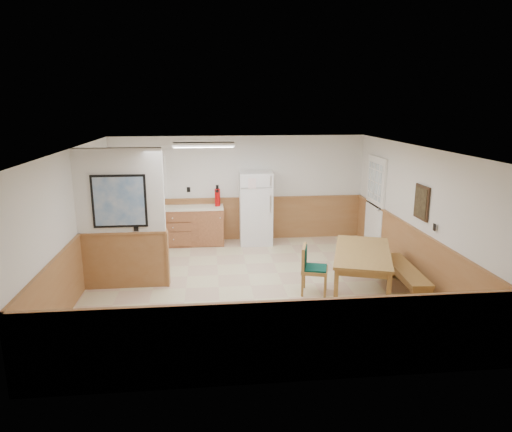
{
  "coord_description": "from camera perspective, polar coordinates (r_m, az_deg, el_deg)",
  "views": [
    {
      "loc": [
        -0.71,
        -7.73,
        3.22
      ],
      "look_at": [
        0.14,
        0.4,
        1.21
      ],
      "focal_mm": 32.0,
      "sensor_mm": 36.0,
      "label": 1
    }
  ],
  "objects": [
    {
      "name": "ceiling",
      "position": [
        7.8,
        -0.7,
        8.54
      ],
      "size": [
        6.0,
        6.0,
        0.02
      ],
      "primitive_type": "cube",
      "color": "white",
      "rests_on": "back_wall"
    },
    {
      "name": "kitchen_counter",
      "position": [
        10.78,
        -8.39,
        -1.14
      ],
      "size": [
        2.2,
        0.61,
        1.0
      ],
      "color": "#9E5C38",
      "rests_on": "ground"
    },
    {
      "name": "kitchen_window",
      "position": [
        10.92,
        -13.22,
        4.68
      ],
      "size": [
        0.8,
        0.04,
        1.0
      ],
      "color": "white",
      "rests_on": "back_wall"
    },
    {
      "name": "fire_extinguisher",
      "position": [
        10.64,
        -4.84,
        2.41
      ],
      "size": [
        0.13,
        0.13,
        0.5
      ],
      "rotation": [
        0.0,
        0.0,
        0.07
      ],
      "color": "#AF090A",
      "rests_on": "kitchen_counter"
    },
    {
      "name": "refrigerator",
      "position": [
        10.68,
        -0.03,
        1.02
      ],
      "size": [
        0.77,
        0.73,
        1.7
      ],
      "rotation": [
        0.0,
        0.0,
        -0.03
      ],
      "color": "white",
      "rests_on": "ground"
    },
    {
      "name": "left_wall",
      "position": [
        8.3,
        -21.77,
        -0.9
      ],
      "size": [
        0.02,
        6.0,
        2.5
      ],
      "primitive_type": "cube",
      "color": "white",
      "rests_on": "ground"
    },
    {
      "name": "wainscot_back",
      "position": [
        11.07,
        -2.08,
        -0.39
      ],
      "size": [
        6.0,
        0.04,
        1.0
      ],
      "primitive_type": "cube",
      "color": "#9E6D3F",
      "rests_on": "ground"
    },
    {
      "name": "wainscot_left",
      "position": [
        8.5,
        -21.19,
        -5.79
      ],
      "size": [
        0.04,
        6.0,
        1.0
      ],
      "primitive_type": "cube",
      "color": "#9E6D3F",
      "rests_on": "ground"
    },
    {
      "name": "exterior_door",
      "position": [
        10.53,
        14.62,
        1.5
      ],
      "size": [
        0.07,
        1.02,
        2.15
      ],
      "color": "white",
      "rests_on": "ground"
    },
    {
      "name": "fluorescent_fixture",
      "position": [
        9.06,
        -6.57,
        8.85
      ],
      "size": [
        1.2,
        0.3,
        0.09
      ],
      "color": "white",
      "rests_on": "ceiling"
    },
    {
      "name": "ground",
      "position": [
        8.4,
        -0.65,
        -8.69
      ],
      "size": [
        6.0,
        6.0,
        0.0
      ],
      "primitive_type": "plane",
      "color": "beige",
      "rests_on": "ground"
    },
    {
      "name": "wainscot_right",
      "position": [
        8.99,
        18.69,
        -4.54
      ],
      "size": [
        0.04,
        6.0,
        1.0
      ],
      "primitive_type": "cube",
      "color": "#9E6D3F",
      "rests_on": "ground"
    },
    {
      "name": "dining_table",
      "position": [
        8.13,
        13.17,
        -4.91
      ],
      "size": [
        1.45,
        2.04,
        0.75
      ],
      "rotation": [
        0.0,
        0.0,
        -0.32
      ],
      "color": "#A9803E",
      "rests_on": "ground"
    },
    {
      "name": "wall_painting",
      "position": [
        8.46,
        19.98,
        1.61
      ],
      "size": [
        0.04,
        0.5,
        0.6
      ],
      "color": "#362315",
      "rests_on": "right_wall"
    },
    {
      "name": "dining_chair",
      "position": [
        7.99,
        6.74,
        -6.2
      ],
      "size": [
        0.71,
        0.57,
        0.85
      ],
      "rotation": [
        0.0,
        0.0,
        -0.29
      ],
      "color": "#A9803E",
      "rests_on": "ground"
    },
    {
      "name": "soap_bottle",
      "position": [
        10.76,
        -13.55,
        1.6
      ],
      "size": [
        0.08,
        0.08,
        0.22
      ],
      "primitive_type": "cylinder",
      "rotation": [
        0.0,
        0.0,
        -0.12
      ],
      "color": "#19893E",
      "rests_on": "kitchen_counter"
    },
    {
      "name": "partition_wall",
      "position": [
        8.31,
        -16.43,
        -0.57
      ],
      "size": [
        1.5,
        0.2,
        2.5
      ],
      "color": "white",
      "rests_on": "ground"
    },
    {
      "name": "dining_bench",
      "position": [
        8.42,
        18.12,
        -6.84
      ],
      "size": [
        0.48,
        1.67,
        0.45
      ],
      "rotation": [
        0.0,
        0.0,
        -0.07
      ],
      "color": "#A9803E",
      "rests_on": "ground"
    },
    {
      "name": "back_wall",
      "position": [
        10.93,
        -2.12,
        3.45
      ],
      "size": [
        6.0,
        0.02,
        2.5
      ],
      "primitive_type": "cube",
      "color": "white",
      "rests_on": "ground"
    },
    {
      "name": "right_wall",
      "position": [
        8.8,
        19.18,
        0.12
      ],
      "size": [
        0.02,
        6.0,
        2.5
      ],
      "primitive_type": "cube",
      "color": "white",
      "rests_on": "ground"
    }
  ]
}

